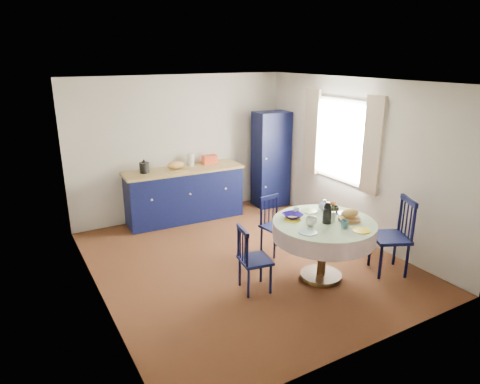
# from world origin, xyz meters

# --- Properties ---
(floor) EXTENTS (4.50, 4.50, 0.00)m
(floor) POSITION_xyz_m (0.00, 0.00, 0.00)
(floor) COLOR black
(floor) RESTS_ON ground
(ceiling) EXTENTS (4.50, 4.50, 0.00)m
(ceiling) POSITION_xyz_m (0.00, 0.00, 2.50)
(ceiling) COLOR white
(ceiling) RESTS_ON wall_back
(wall_back) EXTENTS (4.00, 0.02, 2.50)m
(wall_back) POSITION_xyz_m (0.00, 2.25, 1.25)
(wall_back) COLOR beige
(wall_back) RESTS_ON floor
(wall_left) EXTENTS (0.02, 4.50, 2.50)m
(wall_left) POSITION_xyz_m (-2.00, 0.00, 1.25)
(wall_left) COLOR beige
(wall_left) RESTS_ON floor
(wall_right) EXTENTS (0.02, 4.50, 2.50)m
(wall_right) POSITION_xyz_m (2.00, 0.00, 1.25)
(wall_right) COLOR beige
(wall_right) RESTS_ON floor
(window) EXTENTS (0.10, 1.74, 1.45)m
(window) POSITION_xyz_m (1.95, 0.30, 1.52)
(window) COLOR white
(window) RESTS_ON wall_right
(kitchen_counter) EXTENTS (2.11, 0.74, 1.17)m
(kitchen_counter) POSITION_xyz_m (-0.10, 1.96, 0.48)
(kitchen_counter) COLOR black
(kitchen_counter) RESTS_ON floor
(pantry_cabinet) EXTENTS (0.66, 0.49, 1.81)m
(pantry_cabinet) POSITION_xyz_m (1.66, 1.85, 0.91)
(pantry_cabinet) COLOR black
(pantry_cabinet) RESTS_ON floor
(dining_table) EXTENTS (1.31, 1.31, 1.07)m
(dining_table) POSITION_xyz_m (0.65, -0.91, 0.67)
(dining_table) COLOR #503A17
(dining_table) RESTS_ON floor
(chair_left) EXTENTS (0.42, 0.44, 0.85)m
(chair_left) POSITION_xyz_m (-0.32, -0.73, 0.43)
(chair_left) COLOR black
(chair_left) RESTS_ON floor
(chair_far) EXTENTS (0.42, 0.41, 0.85)m
(chair_far) POSITION_xyz_m (0.54, 0.06, 0.43)
(chair_far) COLOR black
(chair_far) RESTS_ON floor
(chair_right) EXTENTS (0.60, 0.61, 1.05)m
(chair_right) POSITION_xyz_m (1.56, -1.24, 0.53)
(chair_right) COLOR black
(chair_right) RESTS_ON floor
(mug_a) EXTENTS (0.14, 0.14, 0.11)m
(mug_a) POSITION_xyz_m (0.41, -0.92, 0.85)
(mug_a) COLOR silver
(mug_a) RESTS_ON dining_table
(mug_b) EXTENTS (0.10, 0.10, 0.09)m
(mug_b) POSITION_xyz_m (0.72, -1.18, 0.84)
(mug_b) COLOR #346A75
(mug_b) RESTS_ON dining_table
(mug_c) EXTENTS (0.11, 0.11, 0.09)m
(mug_c) POSITION_xyz_m (0.98, -0.72, 0.84)
(mug_c) COLOR black
(mug_c) RESTS_ON dining_table
(mug_d) EXTENTS (0.09, 0.09, 0.09)m
(mug_d) POSITION_xyz_m (0.49, -0.52, 0.84)
(mug_d) COLOR silver
(mug_d) RESTS_ON dining_table
(cobalt_bowl) EXTENTS (0.25, 0.25, 0.06)m
(cobalt_bowl) POSITION_xyz_m (0.36, -0.61, 0.83)
(cobalt_bowl) COLOR navy
(cobalt_bowl) RESTS_ON dining_table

